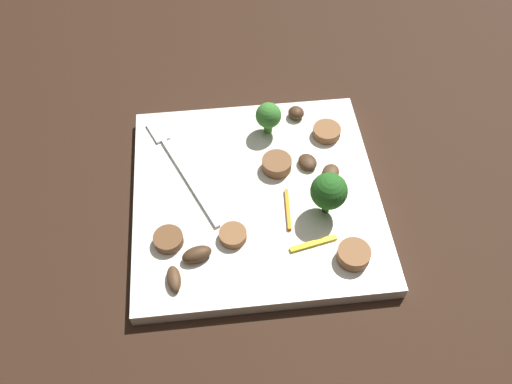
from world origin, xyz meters
The scene contains 17 objects.
ground_plane centered at (0.00, 0.00, 0.00)m, with size 1.40×1.40×0.00m, color black.
plate centered at (0.00, 0.00, 0.01)m, with size 0.28×0.28×0.02m, color white.
fork centered at (0.05, 0.09, 0.02)m, with size 0.17×0.08×0.00m.
broccoli_floret_0 centered at (-0.03, -0.07, 0.05)m, with size 0.04×0.04×0.06m.
broccoli_floret_1 centered at (0.09, -0.03, 0.04)m, with size 0.03×0.03×0.04m.
sausage_slice_0 centered at (-0.06, 0.10, 0.02)m, with size 0.03×0.03×0.01m, color brown.
sausage_slice_1 centered at (0.03, -0.03, 0.02)m, with size 0.04×0.04×0.01m, color brown.
sausage_slice_2 centered at (-0.06, 0.03, 0.02)m, with size 0.03×0.03×0.01m, color brown.
sausage_slice_3 centered at (-0.10, -0.09, 0.02)m, with size 0.03×0.03×0.01m, color brown.
sausage_slice_4 centered at (0.08, -0.10, 0.02)m, with size 0.03×0.03×0.01m, color brown.
mushroom_0 centered at (-0.10, 0.09, 0.02)m, with size 0.03×0.01×0.01m, color #4C331E.
mushroom_1 centered at (0.11, -0.06, 0.02)m, with size 0.02×0.02×0.01m, color #422B19.
mushroom_2 centered at (0.03, -0.06, 0.02)m, with size 0.03×0.02×0.01m, color #422B19.
mushroom_3 centered at (0.02, -0.09, 0.02)m, with size 0.02×0.02×0.01m, color #4C331E.
mushroom_4 centered at (-0.08, 0.07, 0.02)m, with size 0.03×0.02×0.01m, color #422B19.
pepper_strip_0 centered at (-0.08, -0.05, 0.02)m, with size 0.05×0.01×0.00m, color yellow.
pepper_strip_1 centered at (-0.03, -0.03, 0.02)m, with size 0.05×0.00×0.00m, color orange.
Camera 1 is at (-0.36, 0.04, 0.51)m, focal length 37.48 mm.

